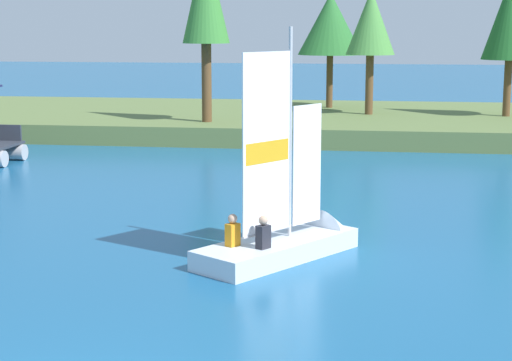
{
  "coord_description": "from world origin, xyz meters",
  "views": [
    {
      "loc": [
        3.91,
        -9.71,
        5.09
      ],
      "look_at": [
        0.88,
        11.33,
        1.2
      ],
      "focal_mm": 60.69,
      "sensor_mm": 36.0,
      "label": 1
    }
  ],
  "objects_px": {
    "shoreline_tree_midright": "(371,23)",
    "shoreline_tree_right": "(511,16)",
    "sailboat": "(298,236)",
    "shoreline_tree_centre": "(330,24)"
  },
  "relations": [
    {
      "from": "shoreline_tree_midright",
      "to": "sailboat",
      "type": "height_order",
      "value": "shoreline_tree_midright"
    },
    {
      "from": "shoreline_tree_centre",
      "to": "shoreline_tree_right",
      "type": "height_order",
      "value": "shoreline_tree_right"
    },
    {
      "from": "shoreline_tree_right",
      "to": "sailboat",
      "type": "relative_size",
      "value": 1.21
    },
    {
      "from": "shoreline_tree_midright",
      "to": "sailboat",
      "type": "distance_m",
      "value": 22.71
    },
    {
      "from": "shoreline_tree_right",
      "to": "shoreline_tree_centre",
      "type": "bearing_deg",
      "value": 160.46
    },
    {
      "from": "shoreline_tree_midright",
      "to": "shoreline_tree_centre",
      "type": "bearing_deg",
      "value": 124.08
    },
    {
      "from": "shoreline_tree_right",
      "to": "shoreline_tree_midright",
      "type": "bearing_deg",
      "value": -179.46
    },
    {
      "from": "shoreline_tree_centre",
      "to": "shoreline_tree_midright",
      "type": "relative_size",
      "value": 0.99
    },
    {
      "from": "shoreline_tree_midright",
      "to": "shoreline_tree_right",
      "type": "relative_size",
      "value": 0.89
    },
    {
      "from": "shoreline_tree_centre",
      "to": "shoreline_tree_right",
      "type": "xyz_separation_m",
      "value": [
        8.34,
        -2.96,
        0.37
      ]
    }
  ]
}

